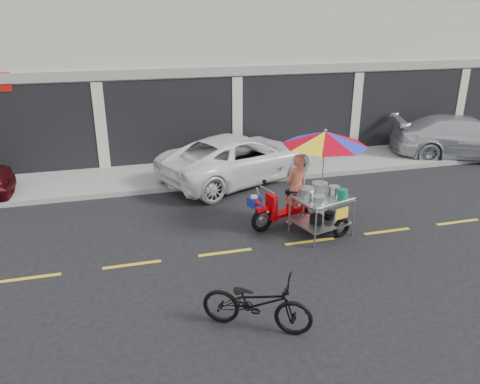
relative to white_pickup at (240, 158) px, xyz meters
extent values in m
plane|color=black|center=(0.44, -4.51, -0.71)|extent=(90.00, 90.00, 0.00)
cube|color=gray|center=(0.44, 0.99, -0.64)|extent=(45.00, 3.00, 0.15)
cube|color=beige|center=(0.44, 5.99, 3.29)|extent=(36.00, 8.00, 8.00)
cube|color=black|center=(0.44, 1.96, 0.74)|extent=(35.28, 0.06, 2.90)
cube|color=gray|center=(0.44, 1.94, 2.39)|extent=(36.00, 0.12, 0.30)
cube|color=gold|center=(0.44, -4.51, -0.71)|extent=(42.00, 0.10, 0.01)
imported|color=white|center=(0.00, 0.00, 0.00)|extent=(5.63, 4.17, 1.42)
imported|color=#BABDC3|center=(8.37, 0.19, 0.03)|extent=(5.48, 3.66, 1.47)
imported|color=black|center=(-1.66, -7.17, -0.22)|extent=(1.93, 1.49, 0.97)
torus|color=black|center=(-0.46, -3.71, -0.42)|extent=(0.60, 0.28, 0.60)
torus|color=black|center=(1.05, -3.26, -0.42)|extent=(0.60, 0.28, 0.60)
cylinder|color=#9EA0A5|center=(-0.46, -3.71, -0.42)|extent=(0.16, 0.10, 0.15)
cylinder|color=#9EA0A5|center=(1.05, -3.26, -0.42)|extent=(0.16, 0.10, 0.15)
cube|color=#C70208|center=(-0.46, -3.71, -0.14)|extent=(0.36, 0.22, 0.08)
cylinder|color=#9EA0A5|center=(-0.46, -3.71, 0.02)|extent=(0.38, 0.16, 0.84)
cube|color=#C70208|center=(-0.20, -3.63, -0.14)|extent=(0.22, 0.38, 0.63)
cube|color=#C70208|center=(0.25, -3.50, -0.38)|extent=(0.89, 0.52, 0.08)
cube|color=#C70208|center=(0.70, -3.37, -0.14)|extent=(0.83, 0.48, 0.42)
cube|color=black|center=(0.60, -3.40, 0.11)|extent=(0.72, 0.43, 0.10)
cylinder|color=#9EA0A5|center=(-0.33, -3.67, 0.34)|extent=(0.20, 0.56, 0.04)
sphere|color=black|center=(-0.33, -3.45, 0.46)|extent=(0.10, 0.10, 0.10)
cylinder|color=white|center=(-0.33, -3.67, -0.21)|extent=(0.16, 0.16, 0.05)
cube|color=navy|center=(-0.68, -3.77, 0.11)|extent=(0.33, 0.30, 0.21)
cylinder|color=white|center=(-0.68, -3.77, 0.23)|extent=(0.21, 0.21, 0.05)
cone|color=#C70208|center=(-0.63, -3.95, 0.13)|extent=(0.25, 0.27, 0.19)
torus|color=black|center=(1.24, -4.46, -0.48)|extent=(0.49, 0.24, 0.48)
cylinder|color=#9EA0A5|center=(0.42, -4.81, -0.27)|extent=(0.05, 0.05, 0.89)
cylinder|color=#9EA0A5|center=(0.15, -3.91, -0.27)|extent=(0.05, 0.05, 0.89)
cylinder|color=#9EA0A5|center=(1.52, -4.49, -0.27)|extent=(0.05, 0.05, 0.89)
cylinder|color=#9EA0A5|center=(1.25, -3.58, -0.27)|extent=(0.05, 0.05, 0.89)
cube|color=#9EA0A5|center=(0.84, -4.20, -0.40)|extent=(1.37, 1.23, 0.03)
cube|color=#9EA0A5|center=(0.84, -4.20, 0.18)|extent=(1.37, 1.23, 0.04)
cylinder|color=#9EA0A5|center=(0.97, -4.65, 0.24)|extent=(1.11, 0.35, 0.03)
cylinder|color=#9EA0A5|center=(0.70, -3.75, 0.24)|extent=(1.11, 0.35, 0.03)
cylinder|color=#9EA0A5|center=(0.29, -4.36, 0.24)|extent=(0.29, 0.91, 0.03)
cylinder|color=#9EA0A5|center=(1.39, -4.03, 0.24)|extent=(0.29, 0.91, 0.03)
cylinder|color=#9EA0A5|center=(0.70, -3.75, -0.40)|extent=(0.26, 0.76, 0.04)
cylinder|color=#9EA0A5|center=(0.70, -3.75, 0.13)|extent=(0.26, 0.76, 0.04)
cube|color=yellow|center=(1.13, -4.63, -0.03)|extent=(0.36, 0.12, 0.26)
cylinder|color=#B7B7BC|center=(0.48, -4.09, 0.31)|extent=(0.48, 0.48, 0.23)
cylinder|color=#B7B7BC|center=(0.87, -3.95, 0.33)|extent=(0.45, 0.45, 0.27)
cylinder|color=#B7B7BC|center=(1.20, -4.03, 0.29)|extent=(0.33, 0.33, 0.18)
cylinder|color=#B7B7BC|center=(0.64, -4.45, 0.27)|extent=(0.35, 0.35, 0.15)
cylinder|color=#0F7449|center=(1.26, -4.34, 0.31)|extent=(0.29, 0.29, 0.23)
cylinder|color=black|center=(0.69, -4.24, -0.29)|extent=(0.36, 0.36, 0.19)
cylinder|color=black|center=(1.09, -4.12, -0.30)|extent=(0.31, 0.31, 0.17)
cylinder|color=#9EA0A5|center=(0.86, -4.08, 0.96)|extent=(0.03, 0.03, 1.57)
sphere|color=#9EA0A5|center=(0.86, -4.08, 1.77)|extent=(0.06, 0.06, 0.06)
imported|color=#DC7356|center=(0.50, -3.43, 0.18)|extent=(0.74, 0.59, 1.77)
camera|label=1|loc=(-3.64, -13.34, 4.23)|focal=35.00mm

